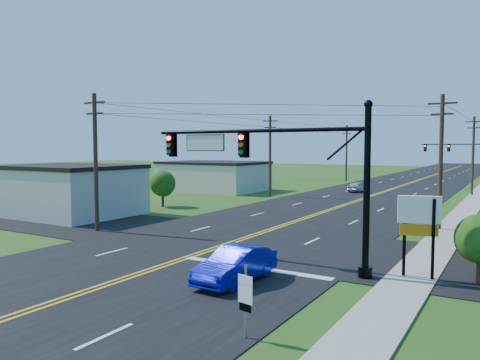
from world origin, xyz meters
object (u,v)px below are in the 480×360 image
Objects in this scene: signal_mast_far at (454,152)px; blue_car at (236,265)px; signal_mast_main at (271,164)px; stop_sign at (475,232)px; route_sign at (245,296)px.

blue_car is at bearing -90.02° from signal_mast_far.
blue_car is at bearing -88.67° from signal_mast_main.
stop_sign is (8.08, -66.51, -3.09)m from signal_mast_far.
route_sign is at bearing -100.65° from stop_sign.
signal_mast_far is 67.07m from stop_sign.
signal_mast_main and signal_mast_far have the same top height.
signal_mast_far is 5.04× the size of route_sign.
signal_mast_far reaches higher than route_sign.
blue_car is 1.98× the size of route_sign.
stop_sign is (4.93, 13.51, 0.18)m from route_sign.
signal_mast_main is 72.00m from signal_mast_far.
stop_sign reaches higher than blue_car.
stop_sign is at bearing 82.88° from route_sign.
blue_car is (-0.02, -75.31, -3.83)m from signal_mast_far.
route_sign is 1.08× the size of stop_sign.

